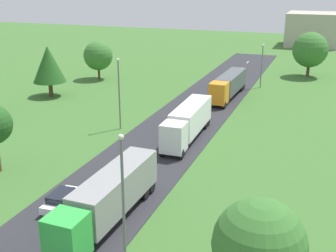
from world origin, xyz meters
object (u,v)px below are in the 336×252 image
Objects in this scene: truck_lead at (109,197)px; lamppost_third at (262,63)px; tree_elm at (98,56)px; distant_building at (312,29)px; tree_lime at (259,245)px; lamppost_lead at (123,198)px; tree_pine at (49,64)px; truck_second at (188,121)px; car_second at (62,199)px; truck_third at (229,85)px; lamppost_second at (119,91)px; tree_birch at (310,50)px.

truck_lead is 47.56m from lamppost_third.
tree_elm is 66.97m from distant_building.
truck_lead is 1.86× the size of tree_lime.
lamppost_lead reaches higher than tree_pine.
tree_elm is at bearing 127.03° from tree_lime.
truck_second is 3.00× the size of car_second.
tree_elm is (-25.16, 43.63, 2.14)m from truck_lead.
car_second is at bearing -97.85° from distant_building.
lamppost_lead is 1.32× the size of tree_lime.
truck_third is 1.01× the size of distant_building.
car_second is 0.31× the size of distant_building.
distant_building is (18.25, 81.23, -0.44)m from lamppost_second.
distant_building reaches higher than lamppost_second.
lamppost_lead is 1.05× the size of lamppost_second.
distant_building is (-2.71, 106.69, 0.02)m from tree_lime.
tree_pine is at bearing -141.89° from tree_birch.
lamppost_lead is at bearing -96.58° from tree_birch.
distant_building is (9.31, 101.05, 2.25)m from truck_lead.
lamppost_third is at bearing 82.16° from truck_second.
tree_lime is at bearing -7.28° from lamppost_lead.
truck_lead is at bearing 154.84° from tree_lime.
truck_third is at bearing 89.61° from truck_lead.
tree_pine is at bearing 157.41° from truck_second.
tree_birch reaches higher than truck_second.
truck_second is at bearing -44.13° from tree_elm.
truck_second is 9.39m from lamppost_second.
tree_elm is at bearing -156.48° from tree_birch.
truck_lead is 4.77m from car_second.
truck_lead is at bearing -94.74° from lamppost_third.
tree_birch is at bearing -87.77° from distant_building.
lamppost_third is 0.94× the size of tree_pine.
tree_pine is at bearing -161.69° from truck_third.
lamppost_second is at bearing -115.73° from truck_third.
truck_third is 25.95m from tree_elm.
lamppost_lead is at bearing -52.03° from truck_lead.
car_second is at bearing -104.75° from tree_birch.
distant_building reaches higher than truck_second.
truck_lead is 1.41× the size of lamppost_lead.
car_second is at bearing -64.44° from tree_elm.
car_second is at bearing 147.91° from lamppost_lead.
lamppost_third reaches higher than truck_third.
tree_birch is at bearing 62.40° from truck_third.
truck_second is at bearing -105.17° from tree_birch.
lamppost_second reaches higher than truck_third.
tree_pine reaches higher than tree_elm.
car_second is 0.60× the size of tree_elm.
lamppost_second is 1.19× the size of lamppost_third.
truck_lead is 1.03× the size of truck_second.
tree_lime reaches higher than truck_lead.
truck_third is at bearing 104.77° from tree_lime.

